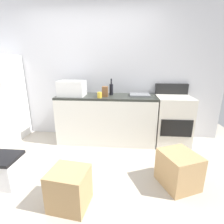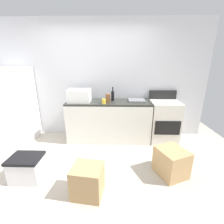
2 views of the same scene
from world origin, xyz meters
name	(u,v)px [view 2 (image 2 of 2)]	position (x,y,z in m)	size (l,w,h in m)	color
ground_plane	(87,173)	(0.00, 0.00, 0.00)	(6.00, 6.00, 0.00)	#B2A899
wall_back	(96,81)	(0.00, 1.55, 1.30)	(5.00, 0.10, 2.60)	silver
kitchen_counter	(109,121)	(0.30, 1.20, 0.45)	(1.80, 0.60, 0.90)	silver
refrigerator	(15,105)	(-1.75, 1.15, 0.81)	(0.68, 0.66, 1.62)	white
stove_oven	(163,120)	(1.52, 1.21, 0.47)	(0.60, 0.61, 1.10)	silver
microwave	(79,96)	(-0.32, 1.13, 1.04)	(0.46, 0.34, 0.27)	white
sink_basin	(137,100)	(0.91, 1.24, 0.92)	(0.36, 0.32, 0.03)	slate
wine_bottle	(113,96)	(0.38, 1.27, 1.01)	(0.07, 0.07, 0.30)	black
coffee_mug	(104,101)	(0.21, 0.98, 0.95)	(0.08, 0.08, 0.10)	gold
knife_block	(108,98)	(0.29, 1.10, 0.99)	(0.10, 0.10, 0.18)	brown
cardboard_box_large	(88,181)	(0.09, -0.39, 0.21)	(0.39, 0.35, 0.42)	tan
cardboard_box_medium	(171,162)	(1.33, 0.04, 0.22)	(0.40, 0.44, 0.43)	tan
storage_bin	(27,168)	(-0.87, -0.13, 0.19)	(0.46, 0.36, 0.38)	silver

